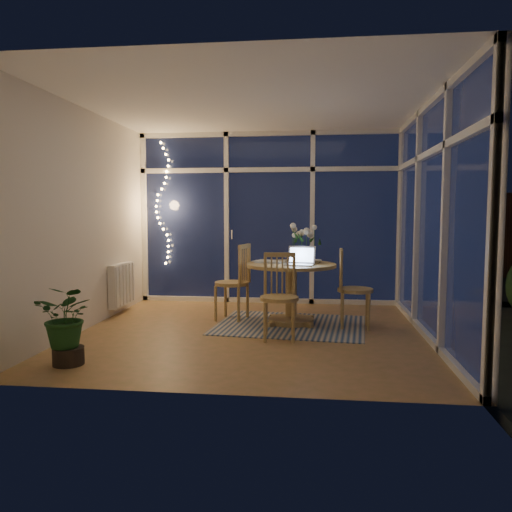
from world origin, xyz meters
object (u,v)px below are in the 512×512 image
object	(u,v)px
laptop	(300,255)
flower_vase	(305,253)
potted_plant	(67,324)
chair_front	(279,296)
chair_right	(355,288)
dining_table	(291,294)
chair_left	(232,281)

from	to	relation	value
laptop	flower_vase	xyz separation A→B (m)	(0.05, 0.45, -0.02)
potted_plant	chair_front	bearing A→B (deg)	31.83
chair_front	laptop	xyz separation A→B (m)	(0.20, 0.59, 0.40)
chair_right	flower_vase	bearing A→B (deg)	60.07
dining_table	chair_front	world-z (taller)	chair_front
dining_table	potted_plant	size ratio (longest dim) A/B	1.46
chair_left	flower_vase	distance (m)	1.01
dining_table	potted_plant	world-z (taller)	potted_plant
chair_front	potted_plant	distance (m)	2.17
dining_table	chair_left	bearing A→B (deg)	168.94
chair_front	laptop	bearing A→B (deg)	67.88
potted_plant	dining_table	bearing A→B (deg)	44.81
chair_front	laptop	size ratio (longest dim) A/B	2.86
chair_left	chair_front	world-z (taller)	chair_left
chair_front	laptop	distance (m)	0.74
dining_table	laptop	world-z (taller)	laptop
chair_right	flower_vase	distance (m)	0.82
chair_right	laptop	size ratio (longest dim) A/B	2.89
laptop	dining_table	bearing A→B (deg)	130.37
chair_right	flower_vase	xyz separation A→B (m)	(-0.62, 0.38, 0.38)
chair_left	flower_vase	world-z (taller)	chair_left
laptop	potted_plant	distance (m)	2.73
flower_vase	potted_plant	world-z (taller)	flower_vase
chair_left	flower_vase	xyz separation A→B (m)	(0.93, 0.12, 0.36)
flower_vase	chair_right	bearing A→B (deg)	-31.89
dining_table	chair_right	xyz separation A→B (m)	(0.78, -0.12, 0.10)
flower_vase	chair_front	bearing A→B (deg)	-103.47
chair_left	laptop	xyz separation A→B (m)	(0.88, -0.34, 0.38)
chair_front	potted_plant	size ratio (longest dim) A/B	1.26
dining_table	flower_vase	distance (m)	0.57
flower_vase	dining_table	bearing A→B (deg)	-120.88
dining_table	chair_left	xyz separation A→B (m)	(-0.77, 0.15, 0.12)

